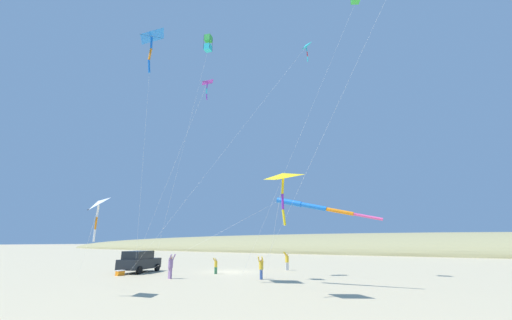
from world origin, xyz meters
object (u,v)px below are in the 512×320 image
at_px(kite_delta_orange_high_right, 151,36).
at_px(kite_delta_blue_topmost, 283,177).
at_px(cooler_box, 120,273).
at_px(person_adult_flyer, 171,265).
at_px(kite_box_white_trailing, 208,44).
at_px(kite_delta_teal_far_right, 305,48).
at_px(person_child_green_jacket, 216,265).
at_px(kite_delta_black_fish_shape, 98,204).
at_px(kite_delta_green_low_center, 207,83).
at_px(kite_windsock_rainbow_low_near, 311,206).
at_px(person_bystander_far, 287,260).
at_px(parked_car, 139,261).
at_px(person_child_grey_jacket, 261,267).

height_order(kite_delta_orange_high_right, kite_delta_blue_topmost, kite_delta_orange_high_right).
xyz_separation_m(cooler_box, person_adult_flyer, (-0.55, 5.09, 0.75)).
bearing_deg(cooler_box, kite_box_white_trailing, 103.48).
distance_m(person_adult_flyer, kite_delta_orange_high_right, 17.14).
bearing_deg(kite_delta_teal_far_right, person_child_green_jacket, -86.38).
bearing_deg(person_adult_flyer, kite_delta_black_fish_shape, 18.19).
bearing_deg(kite_box_white_trailing, kite_delta_black_fish_shape, 5.16).
bearing_deg(kite_delta_orange_high_right, kite_delta_green_low_center, 147.68).
bearing_deg(person_adult_flyer, kite_delta_orange_high_right, 12.88).
relative_size(kite_windsock_rainbow_low_near, kite_box_white_trailing, 0.84).
distance_m(kite_box_white_trailing, kite_delta_teal_far_right, 8.52).
xyz_separation_m(person_adult_flyer, person_bystander_far, (-10.90, 4.17, -0.03)).
xyz_separation_m(person_adult_flyer, kite_delta_teal_far_right, (-5.14, 9.26, 17.94)).
bearing_deg(parked_car, person_bystander_far, 131.55).
bearing_deg(kite_delta_teal_far_right, kite_delta_green_low_center, -46.07).
bearing_deg(person_child_grey_jacket, person_child_green_jacket, -104.50).
distance_m(kite_windsock_rainbow_low_near, kite_delta_black_fish_shape, 12.66).
distance_m(parked_car, person_child_green_jacket, 7.07).
relative_size(person_child_green_jacket, person_bystander_far, 0.77).
height_order(kite_windsock_rainbow_low_near, kite_delta_teal_far_right, kite_delta_teal_far_right).
bearing_deg(parked_car, cooler_box, 19.00).
height_order(person_child_green_jacket, kite_delta_black_fish_shape, kite_delta_black_fish_shape).
xyz_separation_m(kite_delta_orange_high_right, kite_delta_black_fish_shape, (3.68, 1.64, -12.94)).
relative_size(parked_car, person_child_green_jacket, 3.54).
distance_m(kite_delta_green_low_center, kite_delta_black_fish_shape, 12.52).
bearing_deg(cooler_box, kite_delta_green_low_center, 89.91).
xyz_separation_m(kite_windsock_rainbow_low_near, kite_delta_orange_high_right, (6.13, -9.63, 12.62)).
height_order(person_adult_flyer, person_child_grey_jacket, person_adult_flyer).
relative_size(cooler_box, kite_delta_orange_high_right, 0.03).
distance_m(cooler_box, kite_box_white_trailing, 20.71).
relative_size(parked_car, kite_box_white_trailing, 0.23).
height_order(person_child_grey_jacket, kite_delta_orange_high_right, kite_delta_orange_high_right).
xyz_separation_m(cooler_box, person_bystander_far, (-11.46, 9.27, 0.72)).
distance_m(person_child_grey_jacket, kite_delta_orange_high_right, 18.92).
height_order(person_adult_flyer, kite_delta_orange_high_right, kite_delta_orange_high_right).
bearing_deg(kite_delta_orange_high_right, person_bystander_far, 168.12).
bearing_deg(person_child_grey_jacket, kite_windsock_rainbow_low_near, 73.71).
height_order(parked_car, person_child_green_jacket, parked_car).
xyz_separation_m(person_child_grey_jacket, kite_box_white_trailing, (2.11, -4.15, 18.79)).
relative_size(person_bystander_far, kite_delta_green_low_center, 0.11).
distance_m(person_bystander_far, kite_delta_black_fish_shape, 19.28).
relative_size(kite_windsock_rainbow_low_near, kite_delta_black_fish_shape, 1.70).
distance_m(person_child_grey_jacket, kite_windsock_rainbow_low_near, 6.31).
height_order(person_child_green_jacket, person_child_grey_jacket, person_child_grey_jacket).
bearing_deg(kite_delta_black_fish_shape, kite_delta_green_low_center, 174.50).
bearing_deg(kite_delta_blue_topmost, parked_car, -106.70).
relative_size(person_adult_flyer, kite_delta_black_fish_shape, 0.18).
distance_m(parked_car, person_adult_flyer, 6.25).
relative_size(person_adult_flyer, kite_delta_green_low_center, 0.12).
bearing_deg(kite_delta_blue_topmost, kite_box_white_trailing, -114.67).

